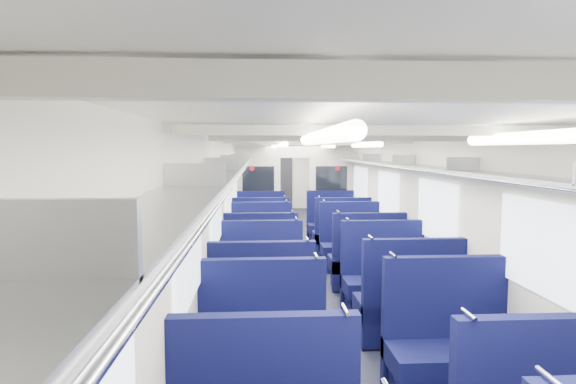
# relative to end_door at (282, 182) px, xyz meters

# --- Properties ---
(floor) EXTENTS (2.80, 18.00, 0.01)m
(floor) POSITION_rel_end_door_xyz_m (0.00, -8.94, -1.00)
(floor) COLOR black
(floor) RESTS_ON ground
(ceiling) EXTENTS (2.80, 18.00, 0.01)m
(ceiling) POSITION_rel_end_door_xyz_m (0.00, -8.94, 1.35)
(ceiling) COLOR white
(ceiling) RESTS_ON wall_left
(wall_left) EXTENTS (0.02, 18.00, 2.35)m
(wall_left) POSITION_rel_end_door_xyz_m (-1.40, -8.94, 0.18)
(wall_left) COLOR beige
(wall_left) RESTS_ON floor
(dado_left) EXTENTS (0.03, 17.90, 0.70)m
(dado_left) POSITION_rel_end_door_xyz_m (-1.39, -8.94, -0.65)
(dado_left) COLOR #101237
(dado_left) RESTS_ON floor
(wall_right) EXTENTS (0.02, 18.00, 2.35)m
(wall_right) POSITION_rel_end_door_xyz_m (1.40, -8.94, 0.18)
(wall_right) COLOR beige
(wall_right) RESTS_ON floor
(dado_right) EXTENTS (0.03, 17.90, 0.70)m
(dado_right) POSITION_rel_end_door_xyz_m (1.39, -8.94, -0.65)
(dado_right) COLOR #101237
(dado_right) RESTS_ON floor
(wall_far) EXTENTS (2.80, 0.02, 2.35)m
(wall_far) POSITION_rel_end_door_xyz_m (0.00, 0.06, 0.18)
(wall_far) COLOR beige
(wall_far) RESTS_ON floor
(luggage_rack_left) EXTENTS (0.36, 17.40, 0.18)m
(luggage_rack_left) POSITION_rel_end_door_xyz_m (-1.21, -8.94, 0.97)
(luggage_rack_left) COLOR #B2B5BA
(luggage_rack_left) RESTS_ON wall_left
(luggage_rack_right) EXTENTS (0.36, 17.40, 0.18)m
(luggage_rack_right) POSITION_rel_end_door_xyz_m (1.21, -8.94, 0.97)
(luggage_rack_right) COLOR #B2B5BA
(luggage_rack_right) RESTS_ON wall_right
(windows) EXTENTS (2.78, 15.60, 0.75)m
(windows) POSITION_rel_end_door_xyz_m (0.00, -9.40, 0.42)
(windows) COLOR white
(windows) RESTS_ON wall_left
(ceiling_fittings) EXTENTS (2.70, 16.06, 0.11)m
(ceiling_fittings) POSITION_rel_end_door_xyz_m (0.00, -9.20, 1.29)
(ceiling_fittings) COLOR beige
(ceiling_fittings) RESTS_ON ceiling
(end_door) EXTENTS (0.75, 0.06, 2.00)m
(end_door) POSITION_rel_end_door_xyz_m (0.00, 0.00, 0.00)
(end_door) COLOR black
(end_door) RESTS_ON floor
(bulkhead) EXTENTS (2.80, 0.10, 2.35)m
(bulkhead) POSITION_rel_end_door_xyz_m (-0.00, -6.29, 0.23)
(bulkhead) COLOR beige
(bulkhead) RESTS_ON floor
(seat_6) EXTENTS (1.14, 0.63, 1.27)m
(seat_6) POSITION_rel_end_door_xyz_m (-0.83, -13.69, -0.61)
(seat_6) COLOR #0D1142
(seat_6) RESTS_ON floor
(seat_7) EXTENTS (1.14, 0.63, 1.27)m
(seat_7) POSITION_rel_end_door_xyz_m (0.83, -13.71, -0.61)
(seat_7) COLOR #0D1142
(seat_7) RESTS_ON floor
(seat_8) EXTENTS (1.14, 0.63, 1.27)m
(seat_8) POSITION_rel_end_door_xyz_m (-0.83, -12.58, -0.61)
(seat_8) COLOR #0D1142
(seat_8) RESTS_ON floor
(seat_9) EXTENTS (1.14, 0.63, 1.27)m
(seat_9) POSITION_rel_end_door_xyz_m (0.83, -12.52, -0.61)
(seat_9) COLOR #0D1142
(seat_9) RESTS_ON floor
(seat_10) EXTENTS (1.14, 0.63, 1.27)m
(seat_10) POSITION_rel_end_door_xyz_m (-0.83, -11.39, -0.61)
(seat_10) COLOR #0D1142
(seat_10) RESTS_ON floor
(seat_11) EXTENTS (1.14, 0.63, 1.27)m
(seat_11) POSITION_rel_end_door_xyz_m (0.83, -11.48, -0.61)
(seat_11) COLOR #0D1142
(seat_11) RESTS_ON floor
(seat_12) EXTENTS (1.14, 0.63, 1.27)m
(seat_12) POSITION_rel_end_door_xyz_m (-0.83, -10.29, -0.61)
(seat_12) COLOR #0D1142
(seat_12) RESTS_ON floor
(seat_13) EXTENTS (1.14, 0.63, 1.27)m
(seat_13) POSITION_rel_end_door_xyz_m (0.83, -10.39, -0.61)
(seat_13) COLOR #0D1142
(seat_13) RESTS_ON floor
(seat_14) EXTENTS (1.14, 0.63, 1.27)m
(seat_14) POSITION_rel_end_door_xyz_m (-0.83, -9.08, -0.61)
(seat_14) COLOR #0D1142
(seat_14) RESTS_ON floor
(seat_15) EXTENTS (1.14, 0.63, 1.27)m
(seat_15) POSITION_rel_end_door_xyz_m (0.83, -9.13, -0.61)
(seat_15) COLOR #0D1142
(seat_15) RESTS_ON floor
(seat_16) EXTENTS (1.14, 0.63, 1.27)m
(seat_16) POSITION_rel_end_door_xyz_m (-0.83, -7.95, -0.61)
(seat_16) COLOR #0D1142
(seat_16) RESTS_ON floor
(seat_17) EXTENTS (1.14, 0.63, 1.27)m
(seat_17) POSITION_rel_end_door_xyz_m (0.83, -8.06, -0.61)
(seat_17) COLOR #0D1142
(seat_17) RESTS_ON floor
(seat_18) EXTENTS (1.14, 0.63, 1.27)m
(seat_18) POSITION_rel_end_door_xyz_m (-0.83, -6.78, -0.61)
(seat_18) COLOR #0D1142
(seat_18) RESTS_ON floor
(seat_19) EXTENTS (1.14, 0.63, 1.27)m
(seat_19) POSITION_rel_end_door_xyz_m (0.83, -6.74, -0.61)
(seat_19) COLOR #0D1142
(seat_19) RESTS_ON floor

